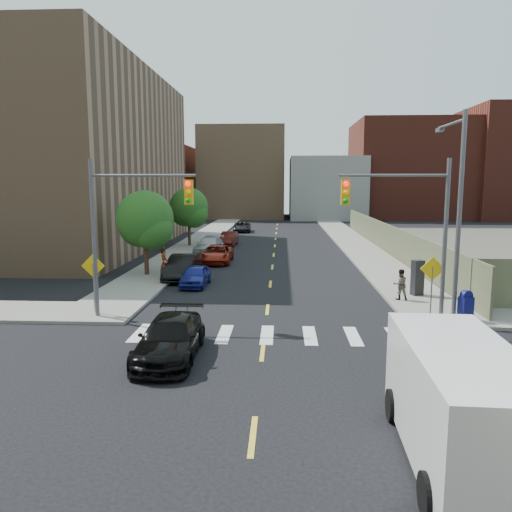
# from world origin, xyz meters

# --- Properties ---
(ground) EXTENTS (160.00, 160.00, 0.00)m
(ground) POSITION_xyz_m (0.00, 0.00, 0.00)
(ground) COLOR black
(ground) RESTS_ON ground
(sidewalk_nw) EXTENTS (3.50, 73.00, 0.15)m
(sidewalk_nw) POSITION_xyz_m (-7.75, 41.50, 0.07)
(sidewalk_nw) COLOR gray
(sidewalk_nw) RESTS_ON ground
(sidewalk_ne) EXTENTS (3.50, 73.00, 0.15)m
(sidewalk_ne) POSITION_xyz_m (7.75, 41.50, 0.07)
(sidewalk_ne) COLOR gray
(sidewalk_ne) RESTS_ON ground
(fence_north) EXTENTS (0.12, 44.00, 2.50)m
(fence_north) POSITION_xyz_m (9.60, 28.00, 1.25)
(fence_north) COLOR #5D5D41
(fence_north) RESTS_ON ground
(building_nw) EXTENTS (22.00, 30.00, 16.00)m
(building_nw) POSITION_xyz_m (-22.00, 30.00, 8.00)
(building_nw) COLOR #8C6B4C
(building_nw) RESTS_ON ground
(bg_bldg_west) EXTENTS (14.00, 18.00, 12.00)m
(bg_bldg_west) POSITION_xyz_m (-22.00, 70.00, 6.00)
(bg_bldg_west) COLOR #592319
(bg_bldg_west) RESTS_ON ground
(bg_bldg_midwest) EXTENTS (14.00, 16.00, 15.00)m
(bg_bldg_midwest) POSITION_xyz_m (-6.00, 72.00, 7.50)
(bg_bldg_midwest) COLOR #8C6B4C
(bg_bldg_midwest) RESTS_ON ground
(bg_bldg_center) EXTENTS (12.00, 16.00, 10.00)m
(bg_bldg_center) POSITION_xyz_m (8.00, 70.00, 5.00)
(bg_bldg_center) COLOR gray
(bg_bldg_center) RESTS_ON ground
(bg_bldg_east) EXTENTS (18.00, 18.00, 16.00)m
(bg_bldg_east) POSITION_xyz_m (22.00, 72.00, 8.00)
(bg_bldg_east) COLOR #592319
(bg_bldg_east) RESTS_ON ground
(bg_bldg_fareast) EXTENTS (14.00, 16.00, 18.00)m
(bg_bldg_fareast) POSITION_xyz_m (38.00, 70.00, 9.00)
(bg_bldg_fareast) COLOR #592319
(bg_bldg_fareast) RESTS_ON ground
(signal_nw) EXTENTS (4.59, 0.30, 7.00)m
(signal_nw) POSITION_xyz_m (-5.98, 6.00, 4.53)
(signal_nw) COLOR #59595E
(signal_nw) RESTS_ON ground
(signal_ne) EXTENTS (4.59, 0.30, 7.00)m
(signal_ne) POSITION_xyz_m (5.98, 6.00, 4.53)
(signal_ne) COLOR #59595E
(signal_ne) RESTS_ON ground
(streetlight_ne) EXTENTS (0.25, 3.70, 9.00)m
(streetlight_ne) POSITION_xyz_m (8.20, 6.90, 5.22)
(streetlight_ne) COLOR #59595E
(streetlight_ne) RESTS_ON ground
(warn_sign_nw) EXTENTS (1.06, 0.06, 2.83)m
(warn_sign_nw) POSITION_xyz_m (-7.80, 6.50, 1.99)
(warn_sign_nw) COLOR #59595E
(warn_sign_nw) RESTS_ON ground
(warn_sign_ne) EXTENTS (1.06, 0.06, 2.83)m
(warn_sign_ne) POSITION_xyz_m (7.20, 6.50, 1.99)
(warn_sign_ne) COLOR #59595E
(warn_sign_ne) RESTS_ON ground
(warn_sign_midwest) EXTENTS (1.06, 0.06, 2.83)m
(warn_sign_midwest) POSITION_xyz_m (-7.80, 20.00, 1.99)
(warn_sign_midwest) COLOR #59595E
(warn_sign_midwest) RESTS_ON ground
(tree_west_near) EXTENTS (3.66, 3.64, 5.52)m
(tree_west_near) POSITION_xyz_m (-8.00, 16.05, 3.48)
(tree_west_near) COLOR #332114
(tree_west_near) RESTS_ON ground
(tree_west_far) EXTENTS (3.66, 3.64, 5.52)m
(tree_west_far) POSITION_xyz_m (-8.00, 31.05, 3.48)
(tree_west_far) COLOR #332114
(tree_west_far) RESTS_ON ground
(parked_car_blue) EXTENTS (1.53, 3.61, 1.22)m
(parked_car_blue) POSITION_xyz_m (-4.36, 13.25, 0.61)
(parked_car_blue) COLOR navy
(parked_car_blue) RESTS_ON ground
(parked_car_black) EXTENTS (1.82, 4.68, 1.52)m
(parked_car_black) POSITION_xyz_m (-5.50, 15.24, 0.76)
(parked_car_black) COLOR black
(parked_car_black) RESTS_ON ground
(parked_car_red) EXTENTS (2.22, 4.78, 1.32)m
(parked_car_red) POSITION_xyz_m (-4.22, 21.76, 0.66)
(parked_car_red) COLOR maroon
(parked_car_red) RESTS_ON ground
(parked_car_silver) EXTENTS (2.35, 4.94, 1.39)m
(parked_car_silver) POSITION_xyz_m (-5.50, 26.57, 0.69)
(parked_car_silver) COLOR #AAADB2
(parked_car_silver) RESTS_ON ground
(parked_car_white) EXTENTS (1.62, 3.92, 1.33)m
(parked_car_white) POSITION_xyz_m (-5.27, 27.13, 0.66)
(parked_car_white) COLOR #B3B3B3
(parked_car_white) RESTS_ON ground
(parked_car_maroon) EXTENTS (1.61, 4.06, 1.31)m
(parked_car_maroon) POSITION_xyz_m (-4.40, 32.10, 0.66)
(parked_car_maroon) COLOR #43110D
(parked_car_maroon) RESTS_ON ground
(parked_car_grey) EXTENTS (2.31, 4.59, 1.25)m
(parked_car_grey) POSITION_xyz_m (-4.20, 45.45, 0.62)
(parked_car_grey) COLOR black
(parked_car_grey) RESTS_ON ground
(black_sedan) EXTENTS (2.03, 4.86, 1.40)m
(black_sedan) POSITION_xyz_m (-3.16, 1.22, 0.70)
(black_sedan) COLOR black
(black_sedan) RESTS_ON ground
(cargo_van) EXTENTS (2.56, 5.75, 2.59)m
(cargo_van) POSITION_xyz_m (4.51, -4.68, 1.36)
(cargo_van) COLOR white
(cargo_van) RESTS_ON ground
(mailbox) EXTENTS (0.66, 0.59, 1.33)m
(mailbox) POSITION_xyz_m (8.52, 6.00, 0.80)
(mailbox) COLOR #0E1156
(mailbox) RESTS_ON sidewalk_ne
(payphone) EXTENTS (0.67, 0.61, 1.85)m
(payphone) POSITION_xyz_m (7.77, 10.87, 1.07)
(payphone) COLOR black
(payphone) RESTS_ON sidewalk_ne
(pedestrian_west) EXTENTS (0.46, 0.69, 1.89)m
(pedestrian_west) POSITION_xyz_m (-6.49, 14.48, 1.09)
(pedestrian_west) COLOR gray
(pedestrian_west) RESTS_ON sidewalk_nw
(pedestrian_east) EXTENTS (0.80, 0.65, 1.55)m
(pedestrian_east) POSITION_xyz_m (6.64, 9.79, 0.92)
(pedestrian_east) COLOR gray
(pedestrian_east) RESTS_ON sidewalk_ne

